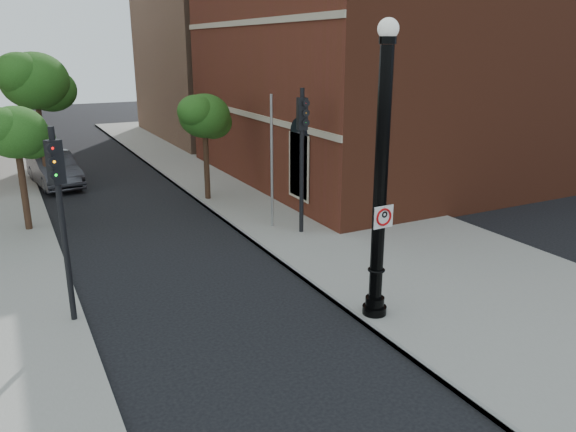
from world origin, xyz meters
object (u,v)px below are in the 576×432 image
lamppost (380,191)px  traffic_signal_right (302,138)px  no_parking_sign (384,217)px  parked_car (54,169)px  traffic_signal_left (59,195)px

lamppost → traffic_signal_right: (1.45, 6.48, 0.20)m
lamppost → no_parking_sign: bearing=-90.9°
no_parking_sign → parked_car: 19.52m
traffic_signal_right → lamppost: bearing=-92.9°
lamppost → parked_car: bearing=107.0°
traffic_signal_left → traffic_signal_right: size_ratio=0.93×
lamppost → no_parking_sign: (-0.00, -0.18, -0.59)m
traffic_signal_right → traffic_signal_left: bearing=-147.9°
no_parking_sign → traffic_signal_right: bearing=76.3°
no_parking_sign → lamppost: bearing=87.7°
traffic_signal_left → traffic_signal_right: (8.18, 3.37, 0.24)m
lamppost → traffic_signal_right: bearing=77.4°
lamppost → parked_car: size_ratio=1.46×
parked_car → traffic_signal_right: (7.10, -11.93, 2.69)m
no_parking_sign → parked_car: bearing=105.5°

